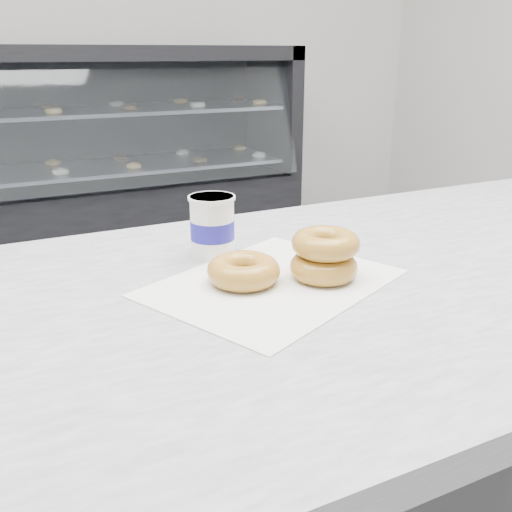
{
  "coord_description": "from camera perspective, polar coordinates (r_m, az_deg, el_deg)",
  "views": [
    {
      "loc": [
        -0.6,
        -1.26,
        1.22
      ],
      "look_at": [
        -0.24,
        -0.53,
        0.92
      ],
      "focal_mm": 40.0,
      "sensor_mm": 36.0,
      "label": 1
    }
  ],
  "objects": [
    {
      "name": "ground",
      "position": [
        1.85,
        -0.67,
        -21.4
      ],
      "size": [
        5.0,
        5.0,
        0.0
      ],
      "primitive_type": "plane",
      "color": "gray",
      "rests_on": "ground"
    },
    {
      "name": "coffee_cup",
      "position": [
        0.92,
        -4.39,
        3.0
      ],
      "size": [
        0.09,
        0.09,
        0.1
      ],
      "rotation": [
        0.0,
        0.0,
        -0.38
      ],
      "color": "white",
      "rests_on": "counter"
    },
    {
      "name": "wax_paper",
      "position": [
        0.83,
        1.68,
        -2.71
      ],
      "size": [
        0.42,
        0.38,
        0.0
      ],
      "primitive_type": "cube",
      "rotation": [
        0.0,
        0.0,
        0.42
      ],
      "color": "white",
      "rests_on": "counter"
    },
    {
      "name": "counter",
      "position": [
        1.17,
        12.96,
        -21.59
      ],
      "size": [
        3.06,
        0.76,
        0.9
      ],
      "color": "#333335",
      "rests_on": "ground"
    },
    {
      "name": "display_case",
      "position": [
        3.51,
        -15.93,
        7.06
      ],
      "size": [
        2.4,
        0.74,
        1.25
      ],
      "color": "black",
      "rests_on": "ground"
    },
    {
      "name": "donut_stack",
      "position": [
        0.84,
        6.88,
        0.08
      ],
      "size": [
        0.14,
        0.14,
        0.07
      ],
      "color": "#B77F32",
      "rests_on": "wax_paper"
    },
    {
      "name": "donut_single",
      "position": [
        0.82,
        -1.26,
        -1.47
      ],
      "size": [
        0.13,
        0.13,
        0.04
      ],
      "primitive_type": "torus",
      "rotation": [
        0.0,
        0.0,
        0.33
      ],
      "color": "#B77F32",
      "rests_on": "wax_paper"
    }
  ]
}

